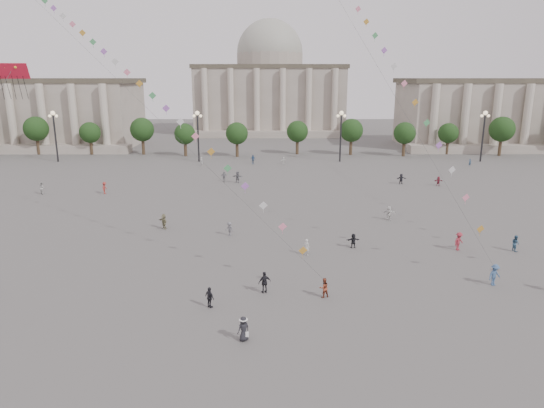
{
  "coord_description": "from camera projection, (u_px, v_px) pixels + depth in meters",
  "views": [
    {
      "loc": [
        0.26,
        -32.09,
        17.28
      ],
      "look_at": [
        0.38,
        12.0,
        5.77
      ],
      "focal_mm": 32.0,
      "sensor_mm": 36.0,
      "label": 1
    }
  ],
  "objects": [
    {
      "name": "lamp_post_far_west",
      "position": [
        54.0,
        127.0,
        101.17
      ],
      "size": [
        2.0,
        0.9,
        10.65
      ],
      "color": "#262628",
      "rests_on": "ground"
    },
    {
      "name": "kite_flyer_1",
      "position": [
        495.0,
        275.0,
        41.39
      ],
      "size": [
        1.42,
        1.17,
        1.91
      ],
      "primitive_type": "imported",
      "rotation": [
        0.0,
        0.0,
        0.44
      ],
      "color": "#3A5983",
      "rests_on": "ground"
    },
    {
      "name": "tourist_4",
      "position": [
        265.0,
        282.0,
        39.97
      ],
      "size": [
        1.17,
        0.81,
        1.84
      ],
      "primitive_type": "imported",
      "rotation": [
        0.0,
        0.0,
        3.52
      ],
      "color": "black",
      "rests_on": "ground"
    },
    {
      "name": "person_crowd_4",
      "position": [
        283.0,
        160.0,
        99.83
      ],
      "size": [
        1.29,
        1.36,
        1.53
      ],
      "primitive_type": "imported",
      "rotation": [
        0.0,
        0.0,
        3.98
      ],
      "color": "white",
      "rests_on": "ground"
    },
    {
      "name": "ground",
      "position": [
        267.0,
        322.0,
        35.41
      ],
      "size": [
        360.0,
        360.0,
        0.0
      ],
      "primitive_type": "plane",
      "color": "#53504E",
      "rests_on": "ground"
    },
    {
      "name": "person_crowd_0",
      "position": [
        253.0,
        159.0,
        99.84
      ],
      "size": [
        1.23,
        0.81,
        1.94
      ],
      "primitive_type": "imported",
      "rotation": [
        0.0,
        0.0,
        0.32
      ],
      "color": "#3A5A83",
      "rests_on": "ground"
    },
    {
      "name": "person_crowd_12",
      "position": [
        238.0,
        177.0,
        82.1
      ],
      "size": [
        1.89,
        0.97,
        1.95
      ],
      "primitive_type": "imported",
      "rotation": [
        0.0,
        0.0,
        2.91
      ],
      "color": "slate",
      "rests_on": "ground"
    },
    {
      "name": "person_crowd_13",
      "position": [
        307.0,
        247.0,
        48.56
      ],
      "size": [
        0.73,
        0.7,
        1.68
      ],
      "primitive_type": "imported",
      "rotation": [
        0.0,
        0.0,
        2.46
      ],
      "color": "beige",
      "rests_on": "ground"
    },
    {
      "name": "person_crowd_17",
      "position": [
        105.0,
        188.0,
        74.3
      ],
      "size": [
        0.78,
        1.24,
        1.84
      ],
      "primitive_type": "imported",
      "rotation": [
        0.0,
        0.0,
        1.49
      ],
      "color": "maroon",
      "rests_on": "ground"
    },
    {
      "name": "kite_train_west",
      "position": [
        105.0,
        57.0,
        54.52
      ],
      "size": [
        43.64,
        39.01,
        68.3
      ],
      "color": "#3F3F3F",
      "rests_on": "ground"
    },
    {
      "name": "kite_flyer_0",
      "position": [
        324.0,
        288.0,
        39.18
      ],
      "size": [
        0.97,
        0.86,
        1.65
      ],
      "primitive_type": "imported",
      "rotation": [
        0.0,
        0.0,
        3.48
      ],
      "color": "brown",
      "rests_on": "ground"
    },
    {
      "name": "person_crowd_18",
      "position": [
        515.0,
        243.0,
        49.66
      ],
      "size": [
        0.77,
        0.91,
        1.69
      ],
      "primitive_type": "imported",
      "rotation": [
        0.0,
        0.0,
        1.74
      ],
      "color": "#355B79",
      "rests_on": "ground"
    },
    {
      "name": "person_crowd_6",
      "position": [
        229.0,
        229.0,
        54.53
      ],
      "size": [
        1.2,
        1.06,
        1.61
      ],
      "primitive_type": "imported",
      "rotation": [
        0.0,
        0.0,
        5.72
      ],
      "color": "slate",
      "rests_on": "ground"
    },
    {
      "name": "person_crowd_16",
      "position": [
        224.0,
        176.0,
        83.08
      ],
      "size": [
        1.11,
        0.69,
        1.77
      ],
      "primitive_type": "imported",
      "rotation": [
        0.0,
        0.0,
        0.27
      ],
      "color": "slate",
      "rests_on": "ground"
    },
    {
      "name": "hat_person",
      "position": [
        244.0,
        328.0,
        32.65
      ],
      "size": [
        1.02,
        0.94,
        1.74
      ],
      "color": "black",
      "rests_on": "ground"
    },
    {
      "name": "person_crowd_21",
      "position": [
        470.0,
        163.0,
        97.56
      ],
      "size": [
        0.63,
        0.51,
        1.49
      ],
      "primitive_type": "imported",
      "rotation": [
        0.0,
        0.0,
        0.33
      ],
      "color": "navy",
      "rests_on": "ground"
    },
    {
      "name": "hall_central",
      "position": [
        270.0,
        88.0,
        156.85
      ],
      "size": [
        48.3,
        34.3,
        35.5
      ],
      "color": "gray",
      "rests_on": "ground"
    },
    {
      "name": "person_crowd_3",
      "position": [
        353.0,
        241.0,
        50.65
      ],
      "size": [
        1.48,
        0.67,
        1.54
      ],
      "primitive_type": "imported",
      "rotation": [
        0.0,
        0.0,
        3.3
      ],
      "color": "black",
      "rests_on": "ground"
    },
    {
      "name": "person_crowd_10",
      "position": [
        202.0,
        162.0,
        97.69
      ],
      "size": [
        0.71,
        0.78,
        1.79
      ],
      "primitive_type": "imported",
      "rotation": [
        0.0,
        0.0,
        2.13
      ],
      "color": "#B5B6B2",
      "rests_on": "ground"
    },
    {
      "name": "person_crowd_7",
      "position": [
        389.0,
        213.0,
        60.62
      ],
      "size": [
        1.71,
        0.98,
        1.76
      ],
      "primitive_type": "imported",
      "rotation": [
        0.0,
        0.0,
        2.84
      ],
      "color": "silver",
      "rests_on": "ground"
    },
    {
      "name": "person_crowd_9",
      "position": [
        401.0,
        179.0,
        81.16
      ],
      "size": [
        1.68,
        0.76,
        1.75
      ],
      "primitive_type": "imported",
      "rotation": [
        0.0,
        0.0,
        0.16
      ],
      "color": "black",
      "rests_on": "ground"
    },
    {
      "name": "dragon_kite",
      "position": [
        11.0,
        84.0,
        32.84
      ],
      "size": [
        3.92,
        6.34,
        20.81
      ],
      "color": "red",
      "rests_on": "ground"
    },
    {
      "name": "lamp_post_far_east",
      "position": [
        484.0,
        127.0,
        101.41
      ],
      "size": [
        2.0,
        0.9,
        10.65
      ],
      "color": "#262628",
      "rests_on": "ground"
    },
    {
      "name": "lamp_post_mid_east",
      "position": [
        341.0,
        127.0,
        101.33
      ],
      "size": [
        2.0,
        0.9,
        10.65
      ],
      "color": "#262628",
      "rests_on": "ground"
    },
    {
      "name": "tourist_1",
      "position": [
        210.0,
        297.0,
        37.4
      ],
      "size": [
        0.99,
        0.99,
        1.69
      ],
      "primitive_type": "imported",
      "rotation": [
        0.0,
        0.0,
        2.36
      ],
      "color": "black",
      "rests_on": "ground"
    },
    {
      "name": "lamp_post_mid_west",
      "position": [
        198.0,
        127.0,
        101.25
      ],
      "size": [
        2.0,
        0.9,
        10.65
      ],
      "color": "#262628",
      "rests_on": "ground"
    },
    {
      "name": "person_crowd_8",
      "position": [
        459.0,
        241.0,
        49.87
      ],
      "size": [
        1.43,
        1.3,
        1.92
      ],
      "primitive_type": "imported",
      "rotation": [
        0.0,
        0.0,
        0.61
      ],
      "color": "maroon",
      "rests_on": "ground"
    },
    {
      "name": "person_crowd_1",
      "position": [
        42.0,
        188.0,
        74.14
      ],
      "size": [
        1.14,
        1.14,
        1.87
      ],
      "primitive_type": "imported",
      "rotation": [
        0.0,
        0.0,
        2.34
      ],
      "color": "#ADAEAA",
      "rests_on": "ground"
    },
    {
      "name": "tree_row",
      "position": [
        269.0,
        132.0,
        109.53
      ],
      "size": [
        137.12,
        5.12,
        8.0
      ],
      "color": "#392B1C",
      "rests_on": "ground"
    },
    {
      "name": "person_crowd_20",
      "position": [
        164.0,
        221.0,
        56.98
      ],
      "size": [
        1.49,
        1.65,
        1.82
      ],
      "primitive_type": "imported",
      "rotation": [
        0.0,
        0.0,
        5.4
      ],
      "color": "#7A7554",
      "rests_on": "ground"
    },
    {
      "name": "person_crowd_19",
      "position": [
        438.0,
        181.0,
        79.74
      ],
      "size": [
        1.48,
        0.53,
        1.58
      ],
      "primitive_type": "imported",
      "rotation": [
        0.0,
        0.0,
        0.04
      ],
      "color": "maroon",
      "rests_on": "ground"
    }
  ]
}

